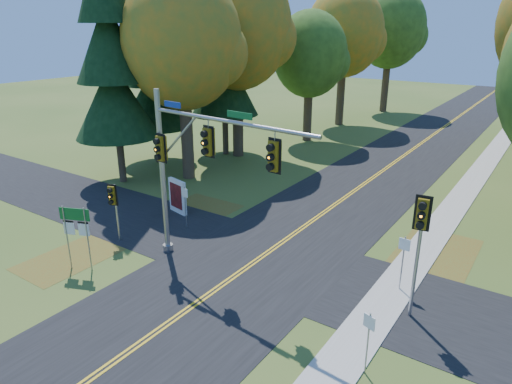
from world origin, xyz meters
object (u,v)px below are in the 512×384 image
Objects in this scene: route_sign_cluster at (76,226)px; info_kiosk at (178,197)px; east_signal_pole at (421,227)px; traffic_mast at (192,160)px.

route_sign_cluster is 7.54m from info_kiosk.
east_signal_pole is at bearing 2.11° from info_kiosk.
route_sign_cluster reaches higher than info_kiosk.
traffic_mast is at bearing -26.24° from info_kiosk.
route_sign_cluster is at bearing -167.77° from east_signal_pole.
info_kiosk is (-5.09, 4.12, -4.05)m from traffic_mast.
traffic_mast is at bearing 15.85° from route_sign_cluster.
east_signal_pole reaches higher than route_sign_cluster.
east_signal_pole is 1.63× the size of route_sign_cluster.
info_kiosk is at bearing 74.88° from route_sign_cluster.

